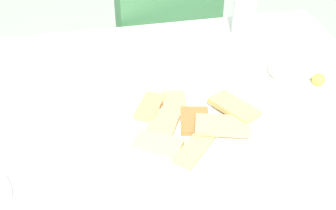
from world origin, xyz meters
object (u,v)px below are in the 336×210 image
(paper_napkin, at_px, (45,151))
(fork, at_px, (45,155))
(pide_platter, at_px, (188,126))
(salad_plate_rice, at_px, (291,72))
(dining_chair, at_px, (158,53))
(spoon, at_px, (45,144))
(soda_can, at_px, (244,18))
(dining_table, at_px, (156,131))

(paper_napkin, bearing_deg, fork, -90.00)
(pide_platter, bearing_deg, fork, -175.47)
(fork, bearing_deg, salad_plate_rice, 24.95)
(paper_napkin, xyz_separation_m, fork, (0.00, -0.02, 0.00))
(salad_plate_rice, xyz_separation_m, paper_napkin, (-0.64, -0.16, -0.02))
(dining_chair, height_order, pide_platter, dining_chair)
(paper_napkin, relative_size, fork, 0.77)
(dining_chair, height_order, spoon, dining_chair)
(salad_plate_rice, distance_m, fork, 0.67)
(pide_platter, distance_m, salad_plate_rice, 0.35)
(fork, bearing_deg, spoon, 99.03)
(soda_can, distance_m, fork, 0.73)
(dining_table, height_order, spoon, spoon)
(dining_chair, distance_m, pide_platter, 0.79)
(fork, bearing_deg, dining_table, 35.62)
(dining_chair, height_order, fork, dining_chair)
(dining_table, distance_m, dining_chair, 0.67)
(dining_chair, bearing_deg, salad_plate_rice, -67.06)
(pide_platter, bearing_deg, dining_table, 117.85)
(dining_table, distance_m, fork, 0.31)
(pide_platter, relative_size, soda_can, 2.73)
(spoon, bearing_deg, dining_table, 31.04)
(soda_can, distance_m, paper_napkin, 0.72)
(dining_chair, relative_size, pide_platter, 2.76)
(pide_platter, height_order, soda_can, soda_can)
(spoon, bearing_deg, soda_can, 44.58)
(dining_table, distance_m, paper_napkin, 0.30)
(fork, bearing_deg, dining_chair, 72.35)
(dining_chair, relative_size, spoon, 5.20)
(salad_plate_rice, height_order, spoon, salad_plate_rice)
(soda_can, relative_size, fork, 0.74)
(soda_can, relative_size, paper_napkin, 0.96)
(pide_platter, xyz_separation_m, soda_can, (0.27, 0.40, 0.05))
(dining_table, relative_size, dining_chair, 1.29)
(pide_platter, distance_m, paper_napkin, 0.32)
(dining_table, relative_size, spoon, 6.69)
(salad_plate_rice, xyz_separation_m, spoon, (-0.64, -0.15, -0.01))
(dining_table, xyz_separation_m, dining_chair, (0.12, 0.64, -0.16))
(dining_chair, xyz_separation_m, pide_platter, (-0.07, -0.75, 0.25))
(fork, bearing_deg, pide_platter, 13.57)
(dining_chair, xyz_separation_m, fork, (-0.39, -0.78, 0.24))
(dining_chair, height_order, soda_can, dining_chair)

